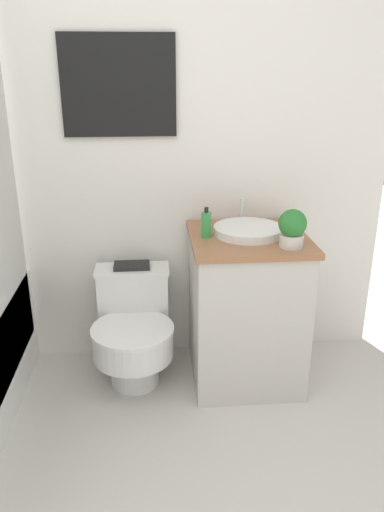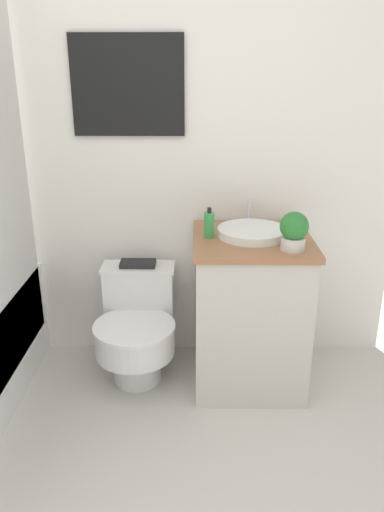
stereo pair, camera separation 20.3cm
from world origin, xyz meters
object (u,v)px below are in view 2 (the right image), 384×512
Objects in this scene: potted_plant at (294,231)px; soap_bottle at (209,225)px; toilet at (137,327)px; book_on_tank at (138,264)px; sink at (252,232)px.

soap_bottle is at bearing 154.99° from potted_plant.
soap_bottle is at bearing -3.40° from toilet.
potted_plant reaches higher than book_on_tank.
potted_plant is 0.87m from book_on_tank.
book_on_tank reaches higher than toilet.
sink reaches higher than book_on_tank.
soap_bottle reaches higher than sink.
sink is at bearing -14.02° from book_on_tank.
book_on_tank is at bearing 165.98° from sink.
book_on_tank is at bearing 155.50° from soap_bottle.
toilet is at bearing 176.60° from soap_bottle.
sink is at bearing 6.51° from soap_bottle.
book_on_tank is at bearing 155.24° from potted_plant.
toilet is 1.53× the size of sink.
toilet is 0.79m from sink.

